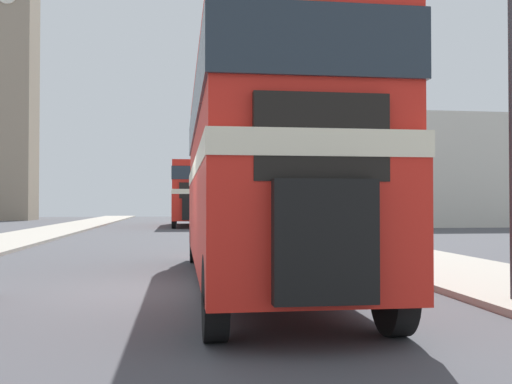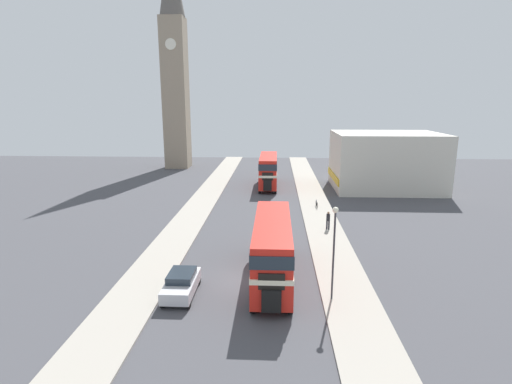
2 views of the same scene
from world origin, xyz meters
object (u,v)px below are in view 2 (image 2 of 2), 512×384
bus_distant (268,169)px  street_lamp (334,240)px  double_decker_bus (272,245)px  car_parked_near (181,283)px  bicycle_on_pavement (317,204)px  church_tower (174,56)px  pedestrian_walking (328,219)px

bus_distant → street_lamp: bearing=-82.2°
double_decker_bus → bus_distant: 30.08m
double_decker_bus → car_parked_near: bearing=-155.6°
bicycle_on_pavement → street_lamp: bearing=-93.2°
church_tower → double_decker_bus: bearing=-69.2°
bus_distant → church_tower: church_tower is taller
double_decker_bus → car_parked_near: double_decker_bus is taller
bus_distant → car_parked_near: (-4.86, -32.66, -1.84)m
car_parked_near → bicycle_on_pavement: 23.83m
pedestrian_walking → street_lamp: 14.03m
double_decker_bus → church_tower: (-17.61, 46.29, 17.09)m
car_parked_near → church_tower: (-11.90, 48.88, 18.80)m
pedestrian_walking → bicycle_on_pavement: pedestrian_walking is taller
bus_distant → pedestrian_walking: (6.01, -19.31, -1.52)m
car_parked_near → pedestrian_walking: bearing=50.8°
bicycle_on_pavement → church_tower: bearing=129.3°
bus_distant → bicycle_on_pavement: bearing=-63.1°
double_decker_bus → bicycle_on_pavement: (4.90, 18.76, -2.00)m
bicycle_on_pavement → church_tower: (-22.51, 27.53, 19.09)m
pedestrian_walking → church_tower: church_tower is taller
car_parked_near → bicycle_on_pavement: size_ratio=2.30×
car_parked_near → street_lamp: (9.39, -0.31, 3.19)m
bus_distant → car_parked_near: bus_distant is taller
bicycle_on_pavement → pedestrian_walking: bearing=-88.1°
bus_distant → church_tower: bearing=135.9°
church_tower → pedestrian_walking: bearing=-57.3°
double_decker_bus → church_tower: bearing=110.8°
bus_distant → church_tower: (-16.76, 16.22, 16.96)m
double_decker_bus → bus_distant: (-0.85, 30.07, 0.13)m
pedestrian_walking → street_lamp: size_ratio=0.29×
pedestrian_walking → double_decker_bus: bearing=-115.6°
double_decker_bus → bicycle_on_pavement: double_decker_bus is taller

